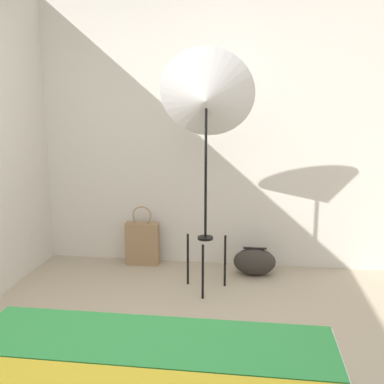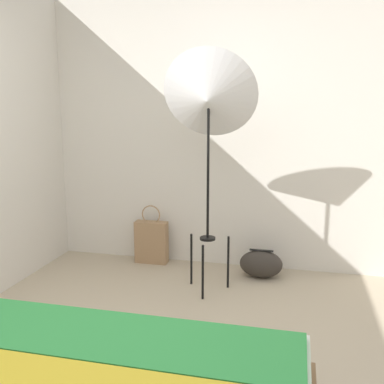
# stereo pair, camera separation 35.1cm
# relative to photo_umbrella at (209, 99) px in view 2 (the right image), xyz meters

# --- Properties ---
(wall_back) EXTENTS (8.00, 0.05, 2.60)m
(wall_back) POSITION_rel_photo_umbrella_xyz_m (-0.28, 0.70, -0.31)
(wall_back) COLOR silver
(wall_back) RESTS_ON ground_plane
(photo_umbrella) EXTENTS (0.78, 0.47, 2.00)m
(photo_umbrella) POSITION_rel_photo_umbrella_xyz_m (0.00, 0.00, 0.00)
(photo_umbrella) COLOR black
(photo_umbrella) RESTS_ON ground_plane
(tote_bag) EXTENTS (0.32, 0.12, 0.59)m
(tote_bag) POSITION_rel_photo_umbrella_xyz_m (-0.68, 0.54, -1.39)
(tote_bag) COLOR #9E7A56
(tote_bag) RESTS_ON ground_plane
(duffel_bag) EXTENTS (0.39, 0.25, 0.26)m
(duffel_bag) POSITION_rel_photo_umbrella_xyz_m (0.42, 0.40, -1.48)
(duffel_bag) COLOR #332D28
(duffel_bag) RESTS_ON ground_plane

